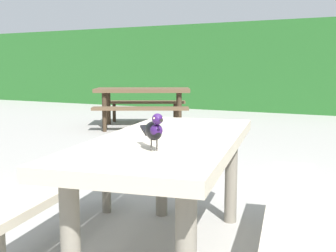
% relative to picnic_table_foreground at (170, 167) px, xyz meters
% --- Properties ---
extents(picnic_table_foreground, '(1.98, 2.00, 0.74)m').
position_rel_picnic_table_foreground_xyz_m(picnic_table_foreground, '(0.00, 0.00, 0.00)').
color(picnic_table_foreground, '#B2A893').
rests_on(picnic_table_foreground, ground).
extents(bird_grackle, '(0.23, 0.21, 0.18)m').
position_rel_picnic_table_foreground_xyz_m(bird_grackle, '(0.13, -0.42, 0.29)').
color(bird_grackle, black).
rests_on(bird_grackle, picnic_table_foreground).
extents(picnic_table_mid_right, '(2.29, 2.28, 0.74)m').
position_rel_picnic_table_foreground_xyz_m(picnic_table_mid_right, '(-3.07, 4.87, 0.00)').
color(picnic_table_mid_right, brown).
rests_on(picnic_table_mid_right, ground).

